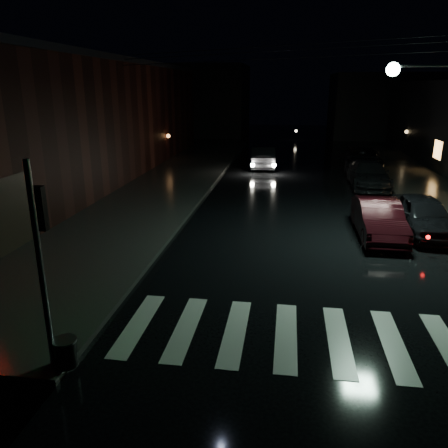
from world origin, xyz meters
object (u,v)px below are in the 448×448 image
at_px(parked_car_a, 423,215).
at_px(parked_car_b, 378,219).
at_px(parked_car_d, 363,159).
at_px(oncoming_car, 263,157).
at_px(parked_car_c, 368,174).

height_order(parked_car_a, parked_car_b, parked_car_a).
relative_size(parked_car_b, parked_car_d, 0.81).
distance_m(parked_car_a, oncoming_car, 15.55).
distance_m(parked_car_d, oncoming_car, 6.93).
bearing_deg(parked_car_c, parked_car_a, -85.07).
height_order(parked_car_b, parked_car_c, parked_car_c).
bearing_deg(parked_car_a, oncoming_car, 113.86).
relative_size(parked_car_b, parked_car_c, 0.85).
bearing_deg(parked_car_b, parked_car_d, 83.49).
height_order(parked_car_a, oncoming_car, oncoming_car).
xyz_separation_m(parked_car_d, oncoming_car, (-6.93, -0.15, 0.02)).
bearing_deg(parked_car_c, parked_car_b, -96.44).
bearing_deg(parked_car_c, oncoming_car, 140.75).
xyz_separation_m(parked_car_c, parked_car_d, (0.53, 5.46, 0.01)).
distance_m(parked_car_a, parked_car_d, 14.00).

